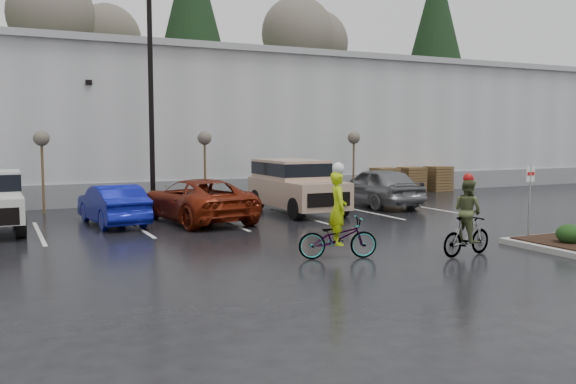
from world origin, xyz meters
name	(u,v)px	position (x,y,z in m)	size (l,w,h in m)	color
ground	(424,256)	(0.00, 0.00, 0.00)	(120.00, 120.00, 0.00)	black
warehouse	(180,124)	(0.00, 21.99, 3.65)	(60.50, 15.50, 7.20)	#A9ACAD
wooded_ridge	(111,135)	(0.00, 45.00, 3.00)	(80.00, 25.00, 6.00)	#29431C
lamppost	(150,67)	(-4.00, 12.00, 5.69)	(0.50, 1.00, 9.22)	black
sapling_west	(42,143)	(-8.00, 13.00, 2.73)	(0.60, 0.60, 3.20)	#4F381F
sapling_mid	(205,142)	(-1.50, 13.00, 2.73)	(0.60, 0.60, 3.20)	#4F381F
sapling_east	(354,141)	(6.00, 13.00, 2.73)	(0.60, 0.60, 3.20)	#4F381F
pallet_stack_a	(384,181)	(8.50, 14.00, 0.68)	(1.20, 1.20, 1.35)	#4F381F
pallet_stack_b	(411,180)	(10.20, 14.00, 0.68)	(1.20, 1.20, 1.35)	#4F381F
pallet_stack_c	(438,179)	(12.00, 14.00, 0.68)	(1.20, 1.20, 1.35)	#4F381F
shrub_a	(570,234)	(4.00, -1.00, 0.41)	(0.70, 0.70, 0.52)	#193211
fire_lane_sign	(530,193)	(3.80, 0.20, 1.41)	(0.30, 0.05, 2.20)	gray
car_blue	(113,204)	(-6.11, 8.91, 0.68)	(1.45, 4.15, 1.37)	#0C1388
car_red	(197,200)	(-3.29, 8.43, 0.75)	(2.50, 5.41, 1.50)	maroon
suv_tan	(297,186)	(0.93, 9.01, 1.03)	(2.20, 5.10, 2.06)	tan
car_grey	(377,187)	(4.96, 9.44, 0.83)	(1.97, 4.89, 1.67)	slate
cyclist_hivis	(338,229)	(-2.15, 0.64, 0.73)	(2.06, 1.23, 2.36)	#3F3F44
cyclist_olive	(467,225)	(0.94, -0.47, 0.77)	(1.65, 0.82, 2.08)	#3F3F44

